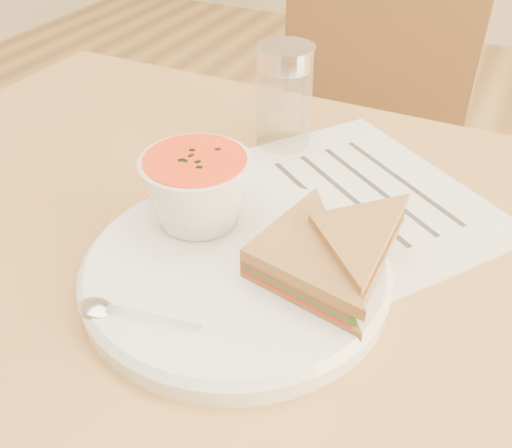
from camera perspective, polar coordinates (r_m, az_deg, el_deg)
The scene contains 8 objects.
chair_far at distance 1.18m, azimuth 7.95°, elevation 2.89°, with size 0.39×0.39×0.89m, color brown, non-canonical shape.
plate at distance 0.51m, azimuth -2.02°, elevation -4.71°, with size 0.27×0.27×0.02m, color white, non-canonical shape.
soup_bowl at distance 0.53m, azimuth -5.89°, elevation 3.09°, with size 0.10×0.10×0.07m, color white, non-canonical shape.
sandwich_half_a at distance 0.47m, azimuth -1.61°, elevation -4.20°, with size 0.12×0.12×0.04m, color #B68440, non-canonical shape.
sandwich_half_b at distance 0.50m, azimuth 5.19°, elevation -0.42°, with size 0.10×0.10×0.03m, color #B68440, non-canonical shape.
spoon at distance 0.45m, azimuth -10.54°, elevation -9.43°, with size 0.16×0.03×0.01m, color silver, non-canonical shape.
paper_menu at distance 0.63m, azimuth 10.66°, elevation 2.99°, with size 0.29×0.21×0.00m, color silver, non-canonical shape.
condiment_shaker at distance 0.69m, azimuth 2.85°, elevation 12.51°, with size 0.07×0.07×0.12m, color silver, non-canonical shape.
Camera 1 is at (0.19, -0.37, 1.10)m, focal length 40.00 mm.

